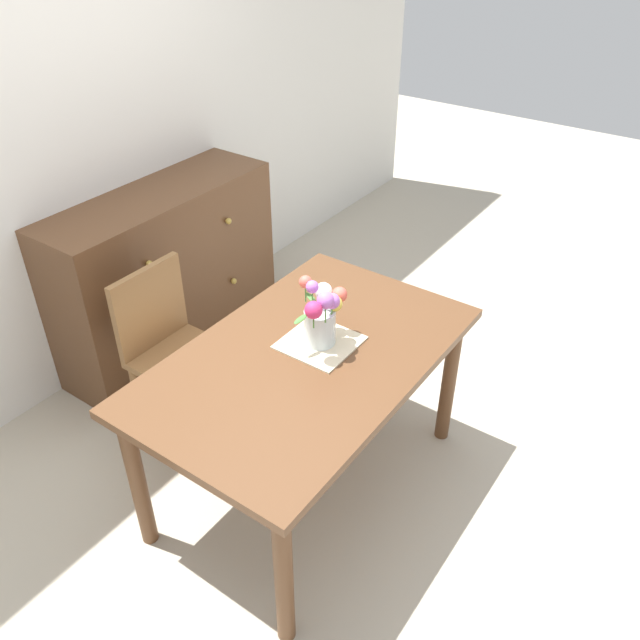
{
  "coord_description": "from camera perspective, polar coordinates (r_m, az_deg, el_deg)",
  "views": [
    {
      "loc": [
        -1.7,
        -1.27,
        2.43
      ],
      "look_at": [
        0.1,
        -0.0,
        0.9
      ],
      "focal_mm": 36.43,
      "sensor_mm": 36.0,
      "label": 1
    }
  ],
  "objects": [
    {
      "name": "ground_plane",
      "position": [
        3.23,
        -1.06,
        -14.03
      ],
      "size": [
        12.0,
        12.0,
        0.0
      ],
      "primitive_type": "plane",
      "color": "#B7AD99"
    },
    {
      "name": "back_wall",
      "position": [
        3.49,
        -23.81,
        14.85
      ],
      "size": [
        7.0,
        0.1,
        2.8
      ],
      "primitive_type": "cube",
      "color": "silver",
      "rests_on": "ground_plane"
    },
    {
      "name": "dining_table",
      "position": [
        2.75,
        -1.21,
        -4.74
      ],
      "size": [
        1.48,
        0.92,
        0.78
      ],
      "color": "brown",
      "rests_on": "ground_plane"
    },
    {
      "name": "chair_far",
      "position": [
        3.27,
        -13.04,
        -1.97
      ],
      "size": [
        0.42,
        0.42,
        0.9
      ],
      "rotation": [
        0.0,
        0.0,
        3.14
      ],
      "color": "olive",
      "rests_on": "ground_plane"
    },
    {
      "name": "dresser",
      "position": [
        3.88,
        -13.25,
        4.03
      ],
      "size": [
        1.4,
        0.47,
        1.0
      ],
      "color": "brown",
      "rests_on": "ground_plane"
    },
    {
      "name": "placemat",
      "position": [
        2.75,
        0.0,
        -1.98
      ],
      "size": [
        0.3,
        0.3,
        0.01
      ],
      "primitive_type": "cube",
      "color": "beige",
      "rests_on": "dining_table"
    },
    {
      "name": "flower_vase",
      "position": [
        2.67,
        0.22,
        0.61
      ],
      "size": [
        0.29,
        0.22,
        0.29
      ],
      "color": "silver",
      "rests_on": "placemat"
    }
  ]
}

